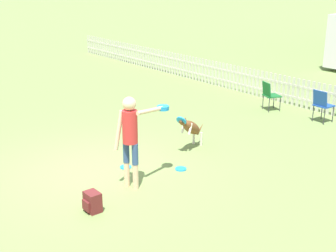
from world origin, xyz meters
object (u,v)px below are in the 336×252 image
Objects in this scene: leaping_dog at (191,127)px; frisbee_near_handler at (181,169)px; folding_chair_blue_left at (322,103)px; handler_person at (132,131)px; backpack_on_grass at (92,202)px; frisbee_near_dog at (126,167)px; folding_chair_green_right at (270,93)px.

frisbee_near_handler is (0.74, -0.92, -0.51)m from leaping_dog.
folding_chair_blue_left is (0.70, 4.05, 0.02)m from leaping_dog.
leaping_dog is at bearing 128.82° from frisbee_near_handler.
backpack_on_grass is at bearing -92.15° from handler_person.
handler_person is at bearing 90.25° from leaping_dog.
folding_chair_green_right is at bearing 98.89° from frisbee_near_dog.
leaping_dog reaches higher than backpack_on_grass.
frisbee_near_dog is 0.26× the size of folding_chair_blue_left.
leaping_dog is 3.97m from folding_chair_green_right.
folding_chair_green_right is (-1.67, 4.78, 0.50)m from frisbee_near_handler.
frisbee_near_dog is at bearing -133.49° from frisbee_near_handler.
backpack_on_grass is 7.30m from folding_chair_blue_left.
handler_person is 6.22m from folding_chair_blue_left.
folding_chair_green_right reaches higher than frisbee_near_handler.
folding_chair_green_right reaches higher than backpack_on_grass.
folding_chair_green_right is at bearing 106.26° from backpack_on_grass.
backpack_on_grass is (1.14, -3.23, -0.35)m from leaping_dog.
leaping_dog reaches higher than frisbee_near_handler.
folding_chair_blue_left is (-0.45, 7.28, 0.37)m from backpack_on_grass.
frisbee_near_handler is 0.26× the size of folding_chair_blue_left.
handler_person is 1.48m from backpack_on_grass.
folding_chair_blue_left reaches higher than backpack_on_grass.
backpack_on_grass reaches higher than frisbee_near_dog.
handler_person reaches higher than frisbee_near_dog.
folding_chair_green_right is (-0.92, 3.86, -0.01)m from leaping_dog.
handler_person is 1.54× the size of leaping_dog.
folding_chair_blue_left is 1.63m from folding_chair_green_right.
frisbee_near_handler and frisbee_near_dog have the same top height.
folding_chair_blue_left is at bearing 93.51° from backpack_on_grass.
handler_person is at bearing 126.92° from folding_chair_green_right.
handler_person reaches higher than leaping_dog.
leaping_dog is 1.83m from frisbee_near_dog.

